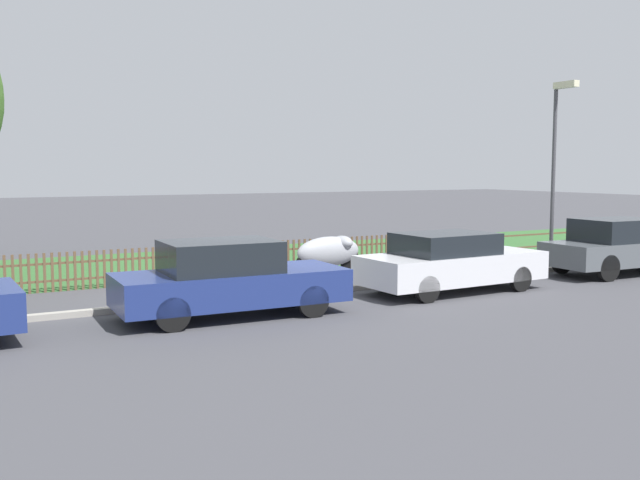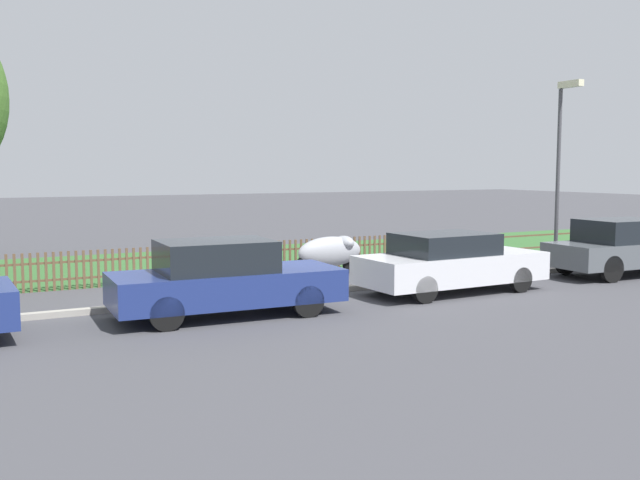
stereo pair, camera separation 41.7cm
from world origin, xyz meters
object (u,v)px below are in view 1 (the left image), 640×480
object	(u,v)px
parked_car_navy_estate	(228,279)
parked_car_red_compact	(450,262)
covered_motorcycle	(330,251)
street_lamp	(557,150)
parked_car_white_van	(621,246)

from	to	relation	value
parked_car_navy_estate	parked_car_red_compact	world-z (taller)	parked_car_navy_estate
parked_car_red_compact	covered_motorcycle	world-z (taller)	parked_car_red_compact
street_lamp	covered_motorcycle	bearing A→B (deg)	164.95
parked_car_red_compact	covered_motorcycle	size ratio (longest dim) A/B	2.20
parked_car_white_van	street_lamp	size ratio (longest dim) A/B	0.87
parked_car_white_van	covered_motorcycle	bearing A→B (deg)	155.31
parked_car_red_compact	street_lamp	world-z (taller)	street_lamp
parked_car_navy_estate	parked_car_red_compact	bearing A→B (deg)	3.47
parked_car_white_van	street_lamp	bearing A→B (deg)	109.69
parked_car_navy_estate	street_lamp	bearing A→B (deg)	12.33
parked_car_red_compact	covered_motorcycle	xyz separation A→B (m)	(-1.17, 3.52, -0.06)
covered_motorcycle	parked_car_navy_estate	bearing A→B (deg)	-143.30
parked_car_navy_estate	parked_car_red_compact	xyz separation A→B (m)	(5.45, 0.15, -0.04)
covered_motorcycle	street_lamp	xyz separation A→B (m)	(6.37, -1.71, 2.68)
parked_car_navy_estate	covered_motorcycle	size ratio (longest dim) A/B	2.17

